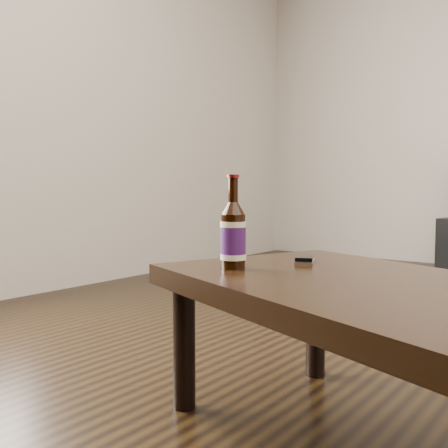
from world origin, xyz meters
The scene contains 3 objects.
coffee_table centered at (-0.26, -0.28, 0.35)m, with size 1.23×0.97×0.40m.
beer_bottle centered at (-0.64, -0.30, 0.49)m, with size 0.09×0.09×0.25m.
phone centered at (-0.54, -0.07, 0.41)m, with size 0.09×0.11×0.02m.
Camera 1 is at (0.16, -1.41, 0.62)m, focal length 42.00 mm.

